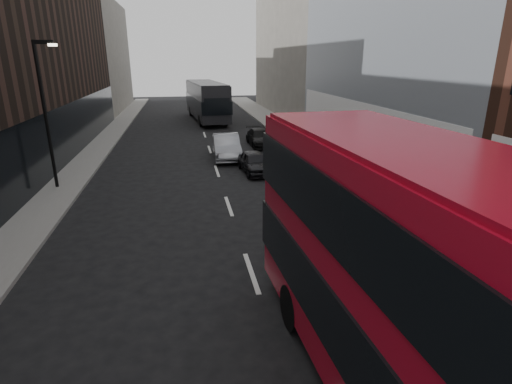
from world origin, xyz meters
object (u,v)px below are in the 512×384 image
street_lamp (46,106)px  car_b (226,146)px  car_a (254,162)px  car_c (260,138)px  red_bus (469,322)px  grey_bus (206,100)px

street_lamp → car_b: 11.03m
car_a → car_c: size_ratio=0.86×
street_lamp → car_a: size_ratio=1.92×
red_bus → grey_bus: (-1.20, 39.19, -0.66)m
street_lamp → car_c: size_ratio=1.65×
red_bus → car_c: red_bus is taller
street_lamp → grey_bus: bearing=68.2°
car_b → car_a: bearing=-70.7°
red_bus → car_a: 18.11m
street_lamp → car_c: (12.15, 8.68, -3.57)m
grey_bus → car_a: grey_bus is taller
street_lamp → car_c: bearing=35.5°
street_lamp → grey_bus: street_lamp is taller
street_lamp → car_a: bearing=7.1°
street_lamp → car_c: 15.35m
red_bus → car_b: 21.95m
red_bus → car_a: bearing=86.8°
car_c → car_a: bearing=-105.1°
car_a → red_bus: bearing=-94.7°
grey_bus → car_b: size_ratio=2.61×
car_a → car_b: size_ratio=0.76×
grey_bus → car_c: (3.13, -13.83, -1.52)m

